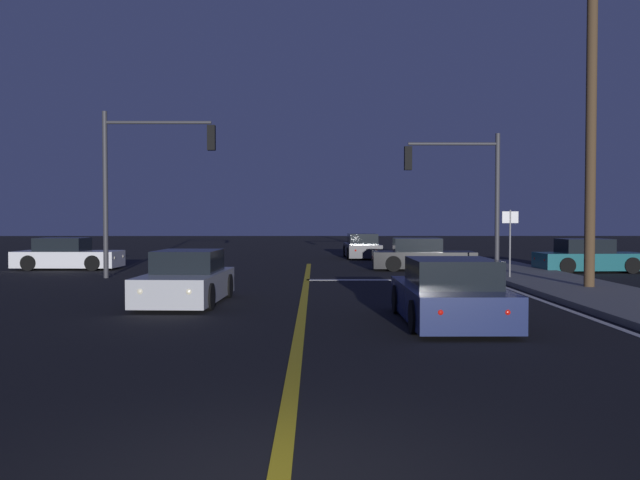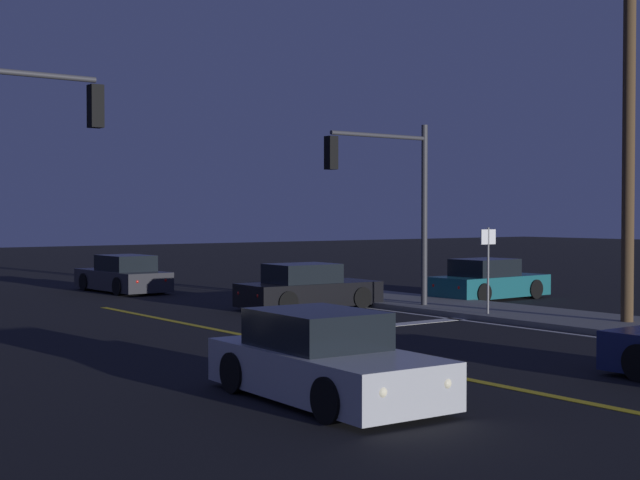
% 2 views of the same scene
% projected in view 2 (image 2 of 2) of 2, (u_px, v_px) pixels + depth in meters
% --- Properties ---
extents(lane_line_center, '(0.20, 34.11, 0.01)m').
position_uv_depth(lane_line_center, '(562.00, 398.00, 14.00)').
color(lane_line_center, gold).
rests_on(lane_line_center, ground).
extents(stop_bar, '(6.49, 0.50, 0.01)m').
position_uv_depth(stop_bar, '(368.00, 327.00, 22.78)').
color(stop_bar, silver).
rests_on(stop_bar, ground).
extents(car_lead_oncoming_charcoal, '(1.94, 4.55, 1.34)m').
position_uv_depth(car_lead_oncoming_charcoal, '(123.00, 276.00, 33.26)').
color(car_lead_oncoming_charcoal, '#2D2D33').
rests_on(car_lead_oncoming_charcoal, ground).
extents(car_side_waiting_silver, '(2.02, 4.29, 1.34)m').
position_uv_depth(car_side_waiting_silver, '(324.00, 362.00, 13.86)').
color(car_side_waiting_silver, '#B2B5BA').
rests_on(car_side_waiting_silver, ground).
extents(car_mid_block_teal, '(4.26, 2.00, 1.34)m').
position_uv_depth(car_mid_block_teal, '(488.00, 282.00, 30.43)').
color(car_mid_block_teal, '#195960').
rests_on(car_mid_block_teal, ground).
extents(car_distant_tail_black, '(4.31, 2.02, 1.34)m').
position_uv_depth(car_distant_tail_black, '(307.00, 289.00, 27.40)').
color(car_distant_tail_black, black).
rests_on(car_distant_tail_black, ground).
extents(traffic_signal_near_right, '(3.66, 0.28, 5.41)m').
position_uv_depth(traffic_signal_near_right, '(390.00, 186.00, 26.14)').
color(traffic_signal_near_right, '#38383D').
rests_on(traffic_signal_near_right, ground).
extents(utility_pole_right, '(1.64, 0.30, 10.69)m').
position_uv_depth(utility_pole_right, '(629.00, 103.00, 22.63)').
color(utility_pole_right, '#4C3823').
rests_on(utility_pole_right, ground).
extents(street_sign_corner, '(0.56, 0.06, 2.45)m').
position_uv_depth(street_sign_corner, '(488.00, 258.00, 24.57)').
color(street_sign_corner, slate).
rests_on(street_sign_corner, ground).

